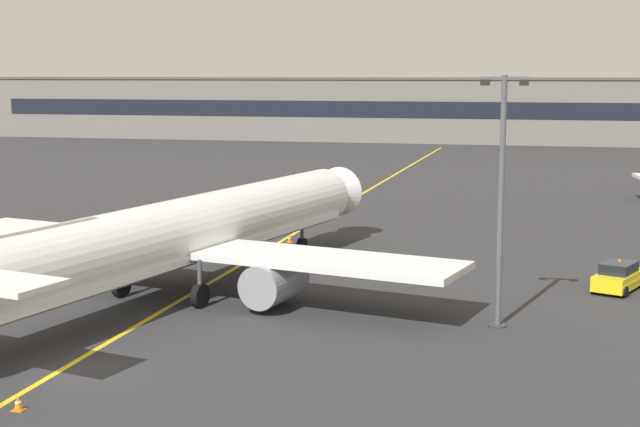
# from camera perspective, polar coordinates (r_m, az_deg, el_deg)

# --- Properties ---
(ground_plane) EXTENTS (400.00, 400.00, 0.00)m
(ground_plane) POSITION_cam_1_polar(r_m,az_deg,el_deg) (40.53, -14.57, -9.38)
(ground_plane) COLOR #2D2D30
(taxiway_centreline) EXTENTS (5.38, 179.94, 0.01)m
(taxiway_centreline) POSITION_cam_1_polar(r_m,az_deg,el_deg) (67.68, -2.70, -1.88)
(taxiway_centreline) COLOR yellow
(taxiway_centreline) RESTS_ON ground
(airliner_foreground) EXTENTS (32.24, 41.02, 11.65)m
(airliner_foreground) POSITION_cam_1_polar(r_m,az_deg,el_deg) (52.28, -8.61, -1.35)
(airliner_foreground) COLOR white
(airliner_foreground) RESTS_ON ground
(apron_lamp_post) EXTENTS (2.24, 0.90, 12.19)m
(apron_lamp_post) POSITION_cam_1_polar(r_m,az_deg,el_deg) (45.68, 10.98, 0.99)
(apron_lamp_post) COLOR #515156
(apron_lamp_post) RESTS_ON ground
(service_car_second) EXTENTS (3.28, 4.57, 1.79)m
(service_car_second) POSITION_cam_1_polar(r_m,az_deg,el_deg) (55.97, 17.73, -3.71)
(service_car_second) COLOR yellow
(service_car_second) RESTS_ON ground
(safety_cone_by_nose_gear) EXTENTS (0.44, 0.44, 0.55)m
(safety_cone_by_nose_gear) POSITION_cam_1_polar(r_m,az_deg,el_deg) (68.33, -1.85, -1.55)
(safety_cone_by_nose_gear) COLOR orange
(safety_cone_by_nose_gear) RESTS_ON ground
(safety_cone_by_tail) EXTENTS (0.44, 0.44, 0.55)m
(safety_cone_by_tail) POSITION_cam_1_polar(r_m,az_deg,el_deg) (36.82, -17.91, -10.96)
(safety_cone_by_tail) COLOR orange
(safety_cone_by_tail) RESTS_ON ground
(terminal_building) EXTENTS (153.82, 12.40, 11.35)m
(terminal_building) POSITION_cam_1_polar(r_m,az_deg,el_deg) (169.04, 4.84, 6.35)
(terminal_building) COLOR slate
(terminal_building) RESTS_ON ground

